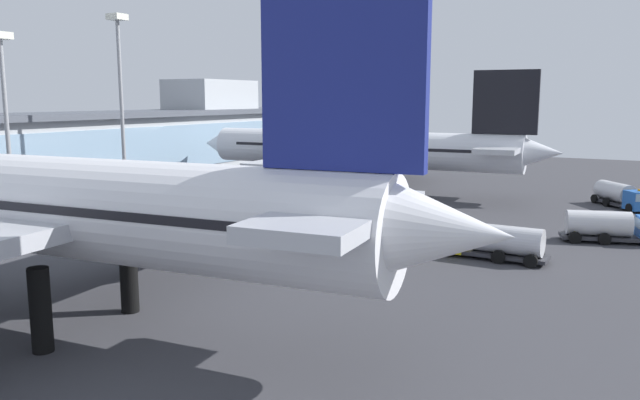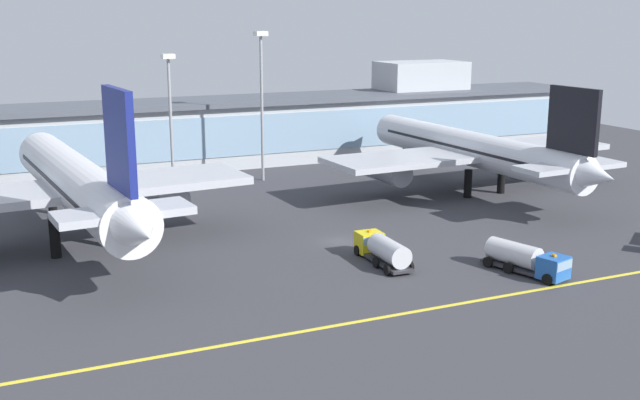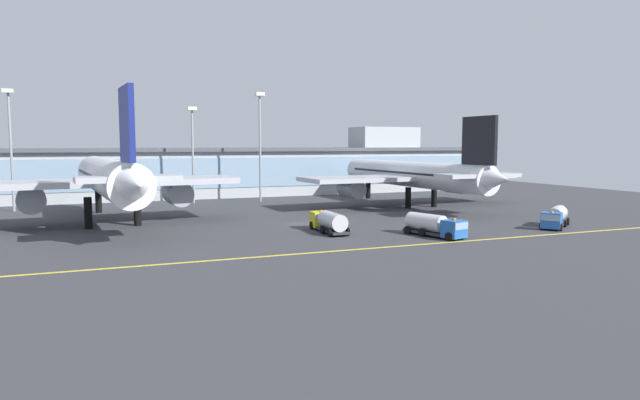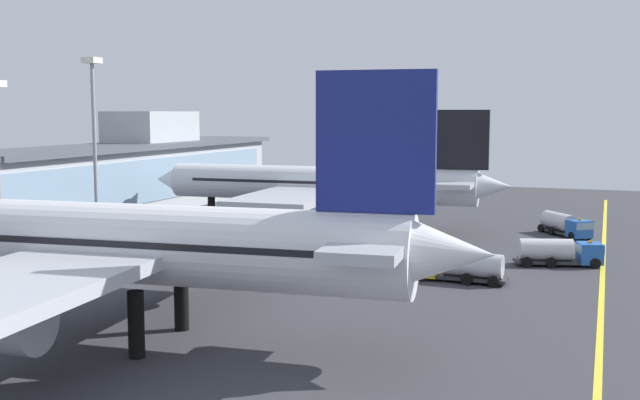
% 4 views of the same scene
% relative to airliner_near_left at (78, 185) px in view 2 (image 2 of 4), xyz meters
% --- Properties ---
extents(ground_plane, '(196.87, 196.87, 0.00)m').
position_rel_airliner_near_left_xyz_m(ground_plane, '(26.90, -10.32, -6.94)').
color(ground_plane, '#38383D').
extents(taxiway_centreline_stripe, '(157.49, 0.50, 0.01)m').
position_rel_airliner_near_left_xyz_m(taxiway_centreline_stripe, '(26.90, -32.32, -6.93)').
color(taxiway_centreline_stripe, yellow).
rests_on(taxiway_centreline_stripe, ground).
extents(terminal_building, '(143.62, 14.00, 16.39)m').
position_rel_airliner_near_left_xyz_m(terminal_building, '(28.90, 40.11, -0.90)').
color(terminal_building, '#ADB2B7').
rests_on(terminal_building, ground).
extents(airliner_near_left, '(38.48, 52.41, 18.95)m').
position_rel_airliner_near_left_xyz_m(airliner_near_left, '(0.00, 0.00, 0.00)').
color(airliner_near_left, black).
rests_on(airliner_near_left, ground).
extents(airliner_near_right, '(44.74, 52.66, 16.60)m').
position_rel_airliner_near_left_xyz_m(airliner_near_right, '(55.56, 5.31, -0.89)').
color(airliner_near_right, black).
rests_on(airliner_near_right, ground).
extents(baggage_tug_near, '(3.17, 9.12, 2.90)m').
position_rel_airliner_near_left_xyz_m(baggage_tug_near, '(27.50, -19.05, -5.43)').
color(baggage_tug_near, black).
rests_on(baggage_tug_near, ground).
extents(service_truck_far, '(5.05, 9.36, 2.90)m').
position_rel_airliner_near_left_xyz_m(service_truck_far, '(38.92, -28.11, -5.43)').
color(service_truck_far, black).
rests_on(service_truck_far, ground).
extents(apron_light_mast_centre, '(1.80, 1.80, 19.54)m').
position_rel_airliner_near_left_xyz_m(apron_light_mast_centre, '(16.85, 26.64, 6.23)').
color(apron_light_mast_centre, gray).
rests_on(apron_light_mast_centre, ground).
extents(apron_light_mast_far_east, '(1.80, 1.80, 22.68)m').
position_rel_airliner_near_left_xyz_m(apron_light_mast_far_east, '(30.51, 24.86, 8.00)').
color(apron_light_mast_far_east, gray).
rests_on(apron_light_mast_far_east, ground).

